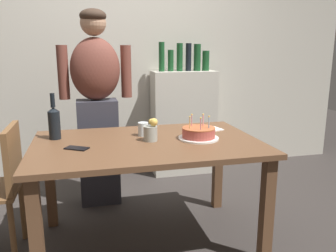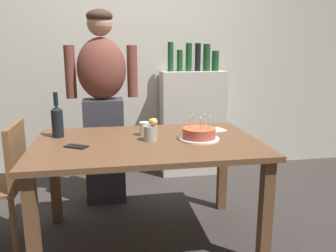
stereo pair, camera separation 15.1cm
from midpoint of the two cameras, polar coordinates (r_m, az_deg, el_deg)
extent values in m
plane|color=#332D2B|center=(2.59, -5.03, -18.61)|extent=(10.00, 10.00, 0.00)
cube|color=beige|center=(3.75, -9.16, 11.92)|extent=(5.20, 0.10, 2.60)
cube|color=brown|center=(2.30, -5.38, -3.02)|extent=(1.50, 0.96, 0.03)
cube|color=brown|center=(2.07, -23.16, -17.02)|extent=(0.07, 0.07, 0.70)
cube|color=brown|center=(2.27, 14.28, -13.63)|extent=(0.07, 0.07, 0.70)
cube|color=brown|center=(2.80, -20.56, -8.81)|extent=(0.07, 0.07, 0.70)
cube|color=brown|center=(2.95, 6.82, -6.96)|extent=(0.07, 0.07, 0.70)
cylinder|color=white|center=(2.34, 3.28, -2.05)|extent=(0.28, 0.28, 0.01)
cylinder|color=#B24C42|center=(2.34, 3.29, -1.16)|extent=(0.22, 0.22, 0.06)
cylinder|color=#B75B33|center=(2.33, 3.30, -0.35)|extent=(0.23, 0.23, 0.01)
cylinder|color=pink|center=(2.25, 3.57, 0.24)|extent=(0.01, 0.01, 0.07)
sphere|color=#F9C64C|center=(2.24, 3.58, 1.33)|extent=(0.01, 0.01, 0.01)
cylinder|color=#93B7DB|center=(2.31, 4.99, 0.52)|extent=(0.01, 0.01, 0.07)
sphere|color=#F9C64C|center=(2.30, 5.02, 1.58)|extent=(0.01, 0.01, 0.01)
cylinder|color=pink|center=(2.38, 4.08, 0.90)|extent=(0.01, 0.01, 0.07)
sphere|color=#F9C64C|center=(2.37, 4.10, 1.93)|extent=(0.01, 0.01, 0.01)
cylinder|color=pink|center=(2.37, 2.16, 0.87)|extent=(0.01, 0.01, 0.07)
sphere|color=#F9C64C|center=(2.36, 2.16, 1.90)|extent=(0.01, 0.01, 0.01)
cylinder|color=#EAB266|center=(2.29, 1.78, 0.46)|extent=(0.01, 0.01, 0.07)
sphere|color=#F9C64C|center=(2.28, 1.78, 1.53)|extent=(0.01, 0.01, 0.01)
cylinder|color=silver|center=(2.43, -6.00, -0.54)|extent=(0.07, 0.07, 0.10)
cylinder|color=black|center=(2.47, -20.11, 0.10)|extent=(0.08, 0.08, 0.19)
cone|color=black|center=(2.45, -20.30, 2.60)|extent=(0.08, 0.08, 0.03)
cylinder|color=black|center=(2.44, -20.42, 4.04)|extent=(0.03, 0.03, 0.10)
cube|color=black|center=(2.21, -16.90, -3.59)|extent=(0.16, 0.14, 0.01)
cube|color=white|center=(2.61, 5.38, -0.59)|extent=(0.20, 0.17, 0.01)
cylinder|color=#999E93|center=(2.29, -4.83, -1.27)|extent=(0.09, 0.09, 0.10)
sphere|color=gold|center=(2.26, -4.29, 0.61)|extent=(0.05, 0.05, 0.05)
sphere|color=gold|center=(2.27, -4.73, 0.75)|extent=(0.04, 0.04, 0.04)
cube|color=#33333D|center=(3.08, -12.81, -4.26)|extent=(0.34, 0.23, 0.92)
ellipsoid|color=brown|center=(2.95, -13.51, 9.22)|extent=(0.41, 0.27, 0.52)
sphere|color=tan|center=(2.96, -13.89, 16.40)|extent=(0.21, 0.21, 0.21)
ellipsoid|color=#38281E|center=(2.95, -13.95, 17.43)|extent=(0.21, 0.21, 0.12)
cylinder|color=brown|center=(3.00, -8.46, 8.98)|extent=(0.09, 0.09, 0.44)
cylinder|color=brown|center=(2.99, -18.51, 8.46)|extent=(0.09, 0.09, 0.44)
cube|color=brown|center=(2.42, -26.13, -4.72)|extent=(0.04, 0.40, 0.40)
cylinder|color=brown|center=(2.74, -24.62, -12.58)|extent=(0.04, 0.04, 0.45)
cylinder|color=brown|center=(2.43, -26.20, -16.14)|extent=(0.04, 0.04, 0.45)
cube|color=beige|center=(3.73, 1.43, 0.57)|extent=(0.68, 0.30, 1.11)
cylinder|color=#194723|center=(3.59, -2.30, 11.47)|extent=(0.06, 0.06, 0.30)
cylinder|color=#194723|center=(3.61, -0.77, 10.86)|extent=(0.06, 0.06, 0.22)
cylinder|color=#194723|center=(3.63, 0.75, 11.41)|extent=(0.06, 0.06, 0.29)
cylinder|color=black|center=(3.66, 2.24, 11.40)|extent=(0.06, 0.06, 0.29)
cylinder|color=#194723|center=(3.69, 3.71, 11.34)|extent=(0.07, 0.07, 0.28)
cylinder|color=#194723|center=(3.72, 5.15, 10.80)|extent=(0.08, 0.08, 0.21)
camera|label=1|loc=(0.08, -91.89, -0.43)|focal=36.51mm
camera|label=2|loc=(0.08, 88.11, 0.43)|focal=36.51mm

